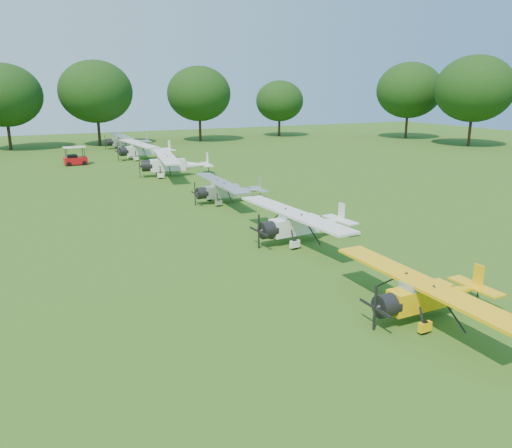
{
  "coord_description": "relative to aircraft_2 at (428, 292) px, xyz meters",
  "views": [
    {
      "loc": [
        -13.66,
        -24.77,
        8.94
      ],
      "look_at": [
        -1.98,
        -0.12,
        1.4
      ],
      "focal_mm": 35.0,
      "sensor_mm": 36.0,
      "label": 1
    }
  ],
  "objects": [
    {
      "name": "ground",
      "position": [
        -0.38,
        11.12,
        -1.06
      ],
      "size": [
        160.0,
        160.0,
        0.0
      ],
      "primitive_type": "plane",
      "color": "#2E5515",
      "rests_on": "ground"
    },
    {
      "name": "tree_belt",
      "position": [
        3.19,
        11.28,
        6.97
      ],
      "size": [
        137.36,
        130.27,
        14.52
      ],
      "color": "black",
      "rests_on": "ground"
    },
    {
      "name": "aircraft_2",
      "position": [
        0.0,
        0.0,
        0.0
      ],
      "size": [
        5.77,
        9.16,
        1.81
      ],
      "rotation": [
        0.0,
        0.0,
        0.01
      ],
      "color": "#FFBD0A",
      "rests_on": "ground"
    },
    {
      "name": "aircraft_3",
      "position": [
        0.62,
        11.03,
        0.11
      ],
      "size": [
        6.4,
        10.21,
        2.01
      ],
      "rotation": [
        0.0,
        0.0,
        0.08
      ],
      "color": "white",
      "rests_on": "ground"
    },
    {
      "name": "aircraft_4",
      "position": [
        0.55,
        22.49,
        0.02
      ],
      "size": [
        5.87,
        9.32,
        1.84
      ],
      "rotation": [
        0.0,
        0.0,
        -0.02
      ],
      "color": "silver",
      "rests_on": "ground"
    },
    {
      "name": "aircraft_5",
      "position": [
        0.1,
        36.13,
        0.31
      ],
      "size": [
        7.51,
        11.9,
        2.34
      ],
      "rotation": [
        0.0,
        0.0,
        -0.16
      ],
      "color": "white",
      "rests_on": "ground"
    },
    {
      "name": "aircraft_6",
      "position": [
        0.22,
        49.79,
        0.27
      ],
      "size": [
        7.26,
        11.56,
        2.27
      ],
      "rotation": [
        0.0,
        0.0,
        0.1
      ],
      "color": "white",
      "rests_on": "ground"
    },
    {
      "name": "aircraft_7",
      "position": [
        0.48,
        62.22,
        0.16
      ],
      "size": [
        6.65,
        10.57,
        2.09
      ],
      "rotation": [
        0.0,
        0.0,
        0.02
      ],
      "color": "silver",
      "rests_on": "ground"
    },
    {
      "name": "golf_cart",
      "position": [
        -8.27,
        48.27,
        -0.34
      ],
      "size": [
        2.62,
        1.73,
        2.14
      ],
      "rotation": [
        0.0,
        0.0,
        0.07
      ],
      "color": "red",
      "rests_on": "ground"
    }
  ]
}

